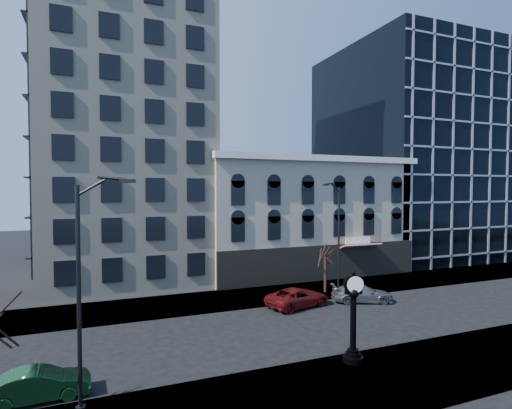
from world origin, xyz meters
name	(u,v)px	position (x,y,z in m)	size (l,w,h in m)	color
ground	(250,334)	(0.00, 0.00, 0.00)	(160.00, 160.00, 0.00)	black
sidewalk_far	(215,300)	(0.00, 8.00, 0.06)	(160.00, 6.00, 0.12)	gray
sidewalk_near	(314,393)	(0.00, -8.00, 0.06)	(160.00, 6.00, 0.12)	gray
cream_tower	(125,87)	(-6.11, 18.88, 19.32)	(15.90, 15.40, 42.50)	beige
victorian_row	(300,218)	(12.00, 15.89, 6.00)	(22.60, 11.19, 12.50)	#B2AD93
glass_office	(410,155)	(32.00, 20.91, 14.00)	(20.00, 20.15, 28.00)	black
street_clock	(353,321)	(3.44, -6.02, 2.27)	(1.08, 1.08, 4.76)	black
street_lamp_near	(97,232)	(-8.87, -6.51, 7.40)	(2.43, 0.97, 9.64)	black
street_lamp_far	(334,209)	(9.82, 5.73, 7.48)	(2.40, 1.18, 9.75)	black
bare_tree_far	(326,250)	(9.66, 6.80, 3.83)	(2.87, 2.87, 4.92)	#322019
car_near_b	(39,385)	(-11.25, -4.03, 0.68)	(1.43, 4.12, 1.36)	#143F1E
car_far_a	(298,297)	(5.55, 4.14, 0.73)	(2.42, 5.24, 1.46)	maroon
car_far_b	(362,293)	(11.01, 3.40, 0.71)	(1.98, 4.86, 1.41)	#595B60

